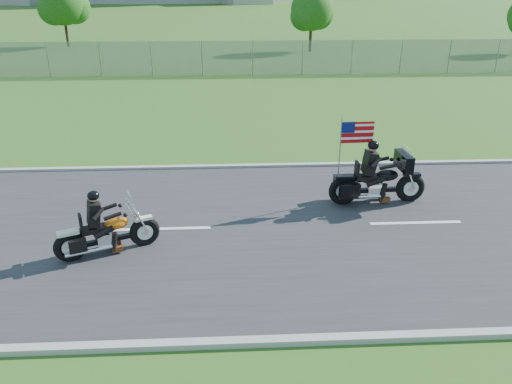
{
  "coord_description": "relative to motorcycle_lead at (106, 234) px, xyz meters",
  "views": [
    {
      "loc": [
        -0.37,
        -10.45,
        5.46
      ],
      "look_at": [
        0.17,
        0.0,
        0.93
      ],
      "focal_mm": 35.0,
      "sensor_mm": 36.0,
      "label": 1
    }
  ],
  "objects": [
    {
      "name": "ground",
      "position": [
        3.05,
        1.01,
        -0.48
      ],
      "size": [
        420.0,
        420.0,
        0.0
      ],
      "primitive_type": "plane",
      "color": "#275219",
      "rests_on": "ground"
    },
    {
      "name": "road",
      "position": [
        3.05,
        1.01,
        -0.46
      ],
      "size": [
        120.0,
        8.0,
        0.04
      ],
      "primitive_type": "cube",
      "color": "#28282B",
      "rests_on": "ground"
    },
    {
      "name": "curb_north",
      "position": [
        3.05,
        5.06,
        -0.43
      ],
      "size": [
        120.0,
        0.18,
        0.12
      ],
      "primitive_type": "cube",
      "color": "#9E9B93",
      "rests_on": "ground"
    },
    {
      "name": "curb_south",
      "position": [
        3.05,
        -3.04,
        -0.43
      ],
      "size": [
        120.0,
        0.18,
        0.12
      ],
      "primitive_type": "cube",
      "color": "#9E9B93",
      "rests_on": "ground"
    },
    {
      "name": "fence",
      "position": [
        -1.95,
        21.01,
        0.52
      ],
      "size": [
        60.0,
        0.03,
        2.0
      ],
      "primitive_type": "cube",
      "color": "gray",
      "rests_on": "ground"
    },
    {
      "name": "tree_fence_near",
      "position": [
        9.09,
        31.05,
        2.5
      ],
      "size": [
        3.52,
        3.28,
        4.75
      ],
      "color": "#382316",
      "rests_on": "ground"
    },
    {
      "name": "tree_fence_mid",
      "position": [
        -10.91,
        35.06,
        2.83
      ],
      "size": [
        3.96,
        3.69,
        5.3
      ],
      "color": "#382316",
      "rests_on": "ground"
    },
    {
      "name": "motorcycle_lead",
      "position": [
        0.0,
        0.0,
        0.0
      ],
      "size": [
        2.11,
        1.1,
        1.5
      ],
      "rotation": [
        0.0,
        0.0,
        0.4
      ],
      "color": "black",
      "rests_on": "ground"
    },
    {
      "name": "motorcycle_follow",
      "position": [
        6.42,
        2.28,
        0.11
      ],
      "size": [
        2.57,
        0.85,
        2.14
      ],
      "rotation": [
        0.0,
        0.0,
        0.05
      ],
      "color": "black",
      "rests_on": "ground"
    }
  ]
}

